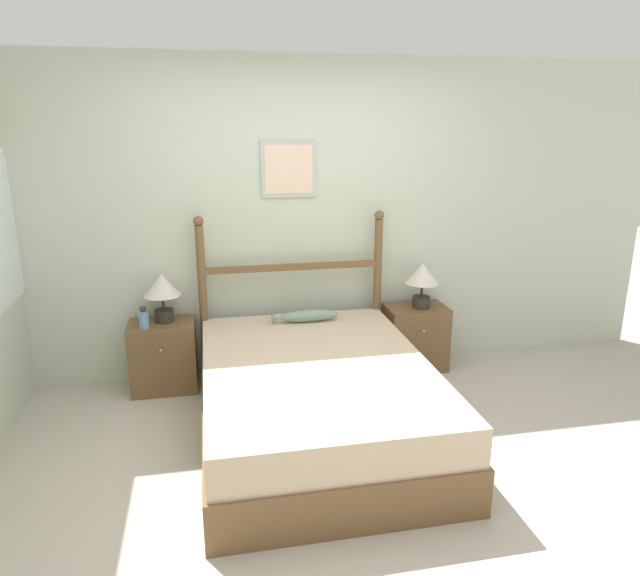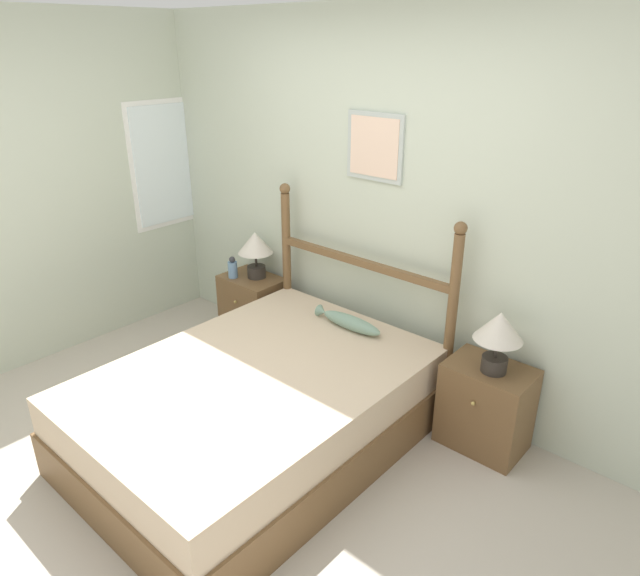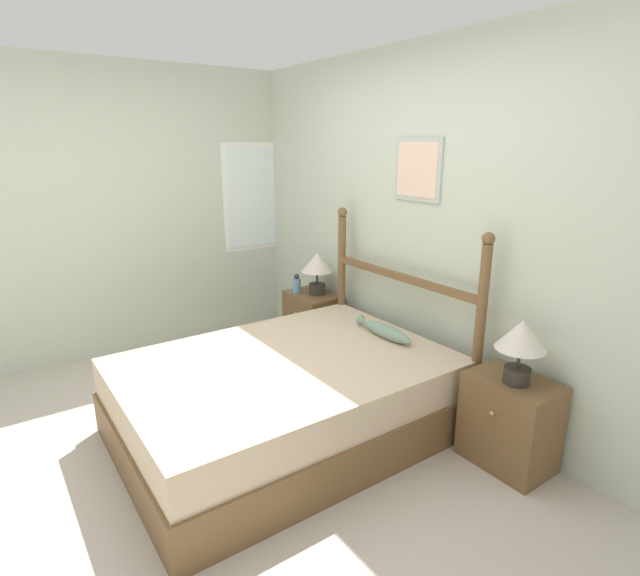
{
  "view_description": "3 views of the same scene",
  "coord_description": "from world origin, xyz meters",
  "px_view_note": "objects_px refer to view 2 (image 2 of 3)",
  "views": [
    {
      "loc": [
        -0.7,
        -2.82,
        2.03
      ],
      "look_at": [
        0.06,
        0.93,
        0.93
      ],
      "focal_mm": 32.0,
      "sensor_mm": 36.0,
      "label": 1
    },
    {
      "loc": [
        2.16,
        -1.33,
        2.33
      ],
      "look_at": [
        0.04,
        1.06,
        0.93
      ],
      "focal_mm": 32.0,
      "sensor_mm": 36.0,
      "label": 2
    },
    {
      "loc": [
        2.5,
        -0.93,
        1.87
      ],
      "look_at": [
        -0.11,
        0.9,
        0.94
      ],
      "focal_mm": 28.0,
      "sensor_mm": 36.0,
      "label": 3
    }
  ],
  "objects_px": {
    "nightstand_left": "(253,308)",
    "bottle": "(233,268)",
    "table_lamp_right": "(499,331)",
    "bed": "(257,409)",
    "table_lamp_left": "(255,247)",
    "nightstand_right": "(486,407)",
    "fish_pillow": "(349,322)"
  },
  "relations": [
    {
      "from": "nightstand_left",
      "to": "bottle",
      "type": "relative_size",
      "value": 3.08
    },
    {
      "from": "table_lamp_right",
      "to": "nightstand_left",
      "type": "bearing_deg",
      "value": 179.26
    },
    {
      "from": "nightstand_left",
      "to": "table_lamp_right",
      "type": "height_order",
      "value": "table_lamp_right"
    },
    {
      "from": "bed",
      "to": "table_lamp_left",
      "type": "xyz_separation_m",
      "value": [
        -1.02,
        0.96,
        0.55
      ]
    },
    {
      "from": "nightstand_right",
      "to": "fish_pillow",
      "type": "bearing_deg",
      "value": -172.21
    },
    {
      "from": "nightstand_left",
      "to": "table_lamp_right",
      "type": "xyz_separation_m",
      "value": [
        2.11,
        -0.03,
        0.54
      ]
    },
    {
      "from": "nightstand_right",
      "to": "table_lamp_right",
      "type": "xyz_separation_m",
      "value": [
        0.03,
        -0.03,
        0.54
      ]
    },
    {
      "from": "bed",
      "to": "nightstand_left",
      "type": "distance_m",
      "value": 1.39
    },
    {
      "from": "nightstand_right",
      "to": "fish_pillow",
      "type": "height_order",
      "value": "fish_pillow"
    },
    {
      "from": "bed",
      "to": "nightstand_right",
      "type": "height_order",
      "value": "nightstand_right"
    },
    {
      "from": "bed",
      "to": "fish_pillow",
      "type": "distance_m",
      "value": 0.86
    },
    {
      "from": "nightstand_left",
      "to": "bottle",
      "type": "bearing_deg",
      "value": -139.33
    },
    {
      "from": "nightstand_right",
      "to": "table_lamp_right",
      "type": "height_order",
      "value": "table_lamp_right"
    },
    {
      "from": "bed",
      "to": "table_lamp_left",
      "type": "distance_m",
      "value": 1.5
    },
    {
      "from": "table_lamp_right",
      "to": "fish_pillow",
      "type": "distance_m",
      "value": 1.03
    },
    {
      "from": "nightstand_left",
      "to": "table_lamp_right",
      "type": "bearing_deg",
      "value": -0.74
    },
    {
      "from": "bottle",
      "to": "fish_pillow",
      "type": "distance_m",
      "value": 1.23
    },
    {
      "from": "bottle",
      "to": "fish_pillow",
      "type": "xyz_separation_m",
      "value": [
        1.23,
        -0.03,
        -0.05
      ]
    },
    {
      "from": "fish_pillow",
      "to": "bottle",
      "type": "bearing_deg",
      "value": 178.37
    },
    {
      "from": "nightstand_left",
      "to": "table_lamp_left",
      "type": "bearing_deg",
      "value": 53.08
    },
    {
      "from": "bed",
      "to": "nightstand_right",
      "type": "xyz_separation_m",
      "value": [
        1.04,
        0.92,
        0.01
      ]
    },
    {
      "from": "bottle",
      "to": "fish_pillow",
      "type": "height_order",
      "value": "bottle"
    },
    {
      "from": "bottle",
      "to": "table_lamp_left",
      "type": "bearing_deg",
      "value": 43.37
    },
    {
      "from": "nightstand_right",
      "to": "table_lamp_right",
      "type": "distance_m",
      "value": 0.54
    },
    {
      "from": "table_lamp_left",
      "to": "table_lamp_right",
      "type": "relative_size",
      "value": 1.0
    },
    {
      "from": "table_lamp_left",
      "to": "bottle",
      "type": "xyz_separation_m",
      "value": [
        -0.14,
        -0.13,
        -0.18
      ]
    },
    {
      "from": "fish_pillow",
      "to": "table_lamp_left",
      "type": "bearing_deg",
      "value": 171.36
    },
    {
      "from": "table_lamp_left",
      "to": "bottle",
      "type": "height_order",
      "value": "table_lamp_left"
    },
    {
      "from": "nightstand_left",
      "to": "bottle",
      "type": "distance_m",
      "value": 0.39
    },
    {
      "from": "bottle",
      "to": "fish_pillow",
      "type": "bearing_deg",
      "value": -1.63
    },
    {
      "from": "nightstand_right",
      "to": "bottle",
      "type": "relative_size",
      "value": 3.08
    },
    {
      "from": "nightstand_right",
      "to": "table_lamp_left",
      "type": "height_order",
      "value": "table_lamp_left"
    }
  ]
}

